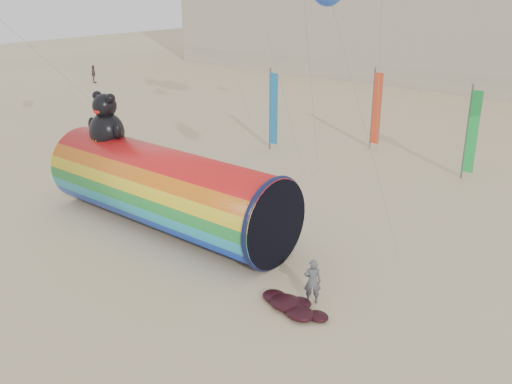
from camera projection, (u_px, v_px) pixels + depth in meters
The scene contains 5 objects.
ground at pixel (223, 256), 22.76m from camera, with size 160.00×160.00×0.00m, color #CCB58C.
windsock_assembly at pixel (165, 187), 24.80m from camera, with size 12.22×3.72×5.63m.
kite_handler at pixel (312, 281), 19.22m from camera, with size 0.59×0.39×1.62m, color #505256.
fabric_bundle at pixel (292, 305), 19.00m from camera, with size 2.62×1.35×0.41m.
festival_banners at pixel (368, 116), 34.06m from camera, with size 12.34×4.31×5.20m.
Camera 1 is at (13.92, -14.96, 10.44)m, focal length 40.00 mm.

